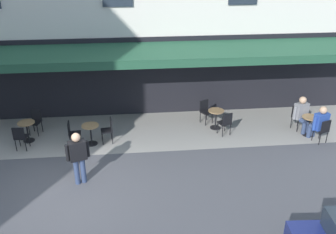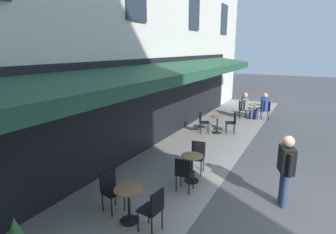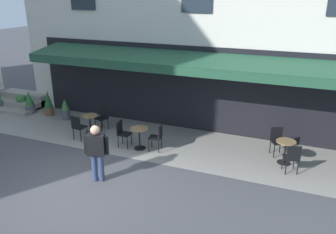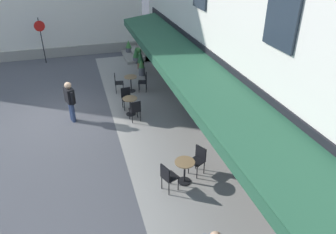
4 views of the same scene
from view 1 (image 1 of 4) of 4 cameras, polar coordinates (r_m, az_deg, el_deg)
ground_plane at (r=11.63m, az=-15.15°, el=-10.37°), size 70.00×70.00×0.00m
sidewalk_cafe_terrace at (r=14.40m, az=-0.41°, el=-1.90°), size 20.50×3.20×0.01m
cafe_table_near_entrance at (r=14.40m, az=7.26°, el=0.06°), size 0.60×0.60×0.75m
cafe_chair_black_kerbside at (r=13.92m, az=8.73°, el=-0.73°), size 0.52×0.52×0.91m
cafe_chair_black_near_door at (r=14.81m, az=5.68°, el=1.13°), size 0.54×0.54×0.91m
cafe_table_mid_terrace at (r=13.46m, az=-11.62°, el=-2.21°), size 0.60×0.60×0.75m
cafe_chair_black_facing_street at (r=13.46m, az=-8.96°, el=-1.71°), size 0.45×0.45×0.91m
cafe_chair_black_corner_left at (r=13.48m, az=-14.32°, el=-2.19°), size 0.43×0.43×0.91m
cafe_table_streetside at (r=14.73m, az=20.66°, el=-0.89°), size 0.60×0.60×0.75m
cafe_chair_black_under_awning at (r=14.33m, az=22.43°, el=-1.70°), size 0.51×0.51×0.91m
cafe_chair_black_by_window at (r=15.09m, az=19.01°, el=0.26°), size 0.51×0.51×0.91m
cafe_table_far_end at (r=14.30m, az=-20.58°, el=-1.69°), size 0.60×0.60×0.75m
cafe_chair_black_back_row at (r=13.75m, az=-21.48°, el=-2.69°), size 0.44×0.44×0.91m
cafe_chair_black_corner_right at (r=14.76m, az=-19.44°, el=-0.39°), size 0.49×0.49×0.91m
seated_patron_in_blue at (r=14.39m, az=21.93°, el=-0.74°), size 0.67×0.66×1.36m
seated_companion_in_grey at (r=14.89m, az=19.68°, el=0.54°), size 0.67×0.67×1.36m
walking_pedestrian_in_black at (r=11.24m, az=-13.49°, el=-5.56°), size 0.66×0.42×1.67m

